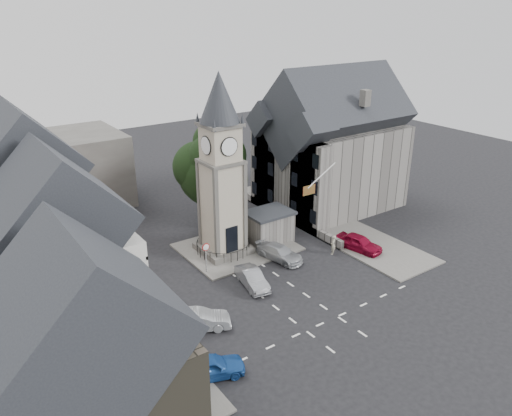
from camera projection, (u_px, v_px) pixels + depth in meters
ground at (276, 290)px, 39.78m from camera, size 120.00×120.00×0.00m
pavement_west at (96, 305)px, 37.70m from camera, size 6.00×30.00×0.14m
pavement_east at (321, 221)px, 52.17m from camera, size 6.00×26.00×0.14m
central_island at (237, 247)px, 46.61m from camera, size 10.00×8.00×0.16m
road_markings at (322, 324)px, 35.61m from camera, size 20.00×8.00×0.01m
clock_tower at (221, 168)px, 42.75m from camera, size 4.86×4.86×16.25m
stone_shelter at (269, 226)px, 47.42m from camera, size 4.30×3.30×3.08m
town_tree at (212, 163)px, 48.05m from camera, size 7.20×7.20×10.80m
warning_sign_post at (206, 252)px, 41.44m from camera, size 0.70×0.19×2.85m
terrace_pink at (11, 194)px, 41.21m from camera, size 8.10×7.60×12.80m
terrace_cream at (33, 227)px, 35.15m from camera, size 8.10×7.60×12.80m
terrace_tudor at (66, 280)px, 29.23m from camera, size 8.10×7.60×12.00m
building_sw_stone at (92, 392)px, 21.93m from camera, size 8.60×7.60×10.40m
backdrop_west at (29, 177)px, 53.15m from camera, size 20.00×10.00×8.00m
east_building at (330, 152)px, 53.99m from camera, size 14.40×11.40×12.60m
east_boundary_wall at (289, 218)px, 52.06m from camera, size 0.40×16.00×0.90m
flagpole at (322, 175)px, 44.38m from camera, size 3.68×0.10×2.74m
car_west_blue at (210, 367)px, 30.30m from camera, size 4.62×3.03×1.46m
car_west_silver at (199, 320)px, 34.76m from camera, size 4.64×3.25×1.45m
car_west_grey at (117, 277)px, 40.25m from camera, size 5.44×2.94×1.45m
car_island_silver at (252, 278)px, 40.10m from camera, size 2.18×4.39×1.38m
car_island_east at (279, 253)px, 44.27m from camera, size 2.86×4.89×1.33m
car_east_red at (359, 243)px, 45.92m from camera, size 2.66×4.69×1.50m
pedestrian at (333, 245)px, 45.19m from camera, size 0.79×0.75×1.82m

